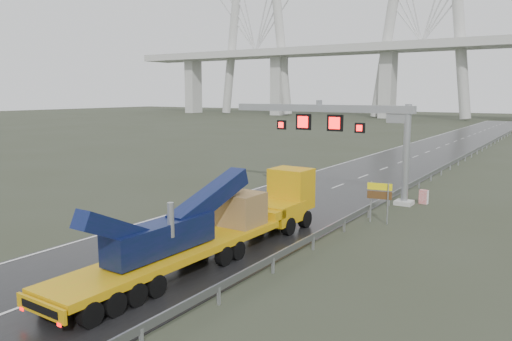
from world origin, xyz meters
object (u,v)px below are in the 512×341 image
Objects in this scene: heavy_haul_truck at (228,220)px; exit_sign_pair at (379,195)px; sign_gantry at (344,124)px; striped_barrier at (424,197)px.

exit_sign_pair is at bearing 65.62° from heavy_haul_truck.
heavy_haul_truck is 10.58m from exit_sign_pair.
striped_barrier is (5.90, 1.08, -5.10)m from sign_gantry.
sign_gantry is 5.82× the size of exit_sign_pair.
heavy_haul_truck is at bearing -125.88° from exit_sign_pair.
sign_gantry is at bearing 119.55° from exit_sign_pair.
striped_barrier is (0.90, 7.06, -1.28)m from exit_sign_pair.
heavy_haul_truck reaches higher than striped_barrier.
exit_sign_pair is 7.23m from striped_barrier.
exit_sign_pair is (5.00, -5.98, -3.82)m from sign_gantry.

